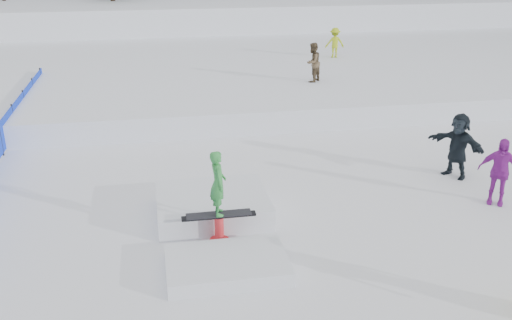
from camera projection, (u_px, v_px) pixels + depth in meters
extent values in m
plane|color=white|center=(250.00, 241.00, 12.49)|extent=(120.00, 120.00, 0.00)
cube|color=white|center=(175.00, 16.00, 39.54)|extent=(60.00, 14.00, 2.40)
cube|color=white|center=(191.00, 69.00, 27.00)|extent=(50.00, 18.00, 0.80)
cube|color=blue|center=(1.00, 138.00, 17.22)|extent=(0.03, 16.00, 0.95)
cylinder|color=black|center=(1.00, 138.00, 17.22)|extent=(0.05, 0.05, 1.10)
cylinder|color=black|center=(14.00, 120.00, 18.96)|extent=(0.05, 0.05, 1.10)
cylinder|color=black|center=(24.00, 105.00, 20.70)|extent=(0.05, 0.05, 1.10)
cylinder|color=black|center=(33.00, 92.00, 22.44)|extent=(0.05, 0.05, 1.10)
cylinder|color=black|center=(41.00, 81.00, 24.18)|extent=(0.05, 0.05, 1.10)
imported|color=brown|center=(313.00, 62.00, 22.70)|extent=(0.96, 0.95, 1.56)
imported|color=#B0C91B|center=(335.00, 43.00, 27.43)|extent=(0.96, 0.60, 1.42)
imported|color=purple|center=(499.00, 171.00, 13.97)|extent=(1.06, 0.92, 1.71)
imported|color=black|center=(458.00, 145.00, 15.57)|extent=(1.28, 1.73, 1.81)
cube|color=white|center=(212.00, 205.00, 13.53)|extent=(2.60, 2.20, 0.54)
cube|color=white|center=(227.00, 265.00, 11.29)|extent=(2.40, 1.60, 0.30)
cylinder|color=#F93C43|center=(220.00, 241.00, 12.43)|extent=(0.44, 0.44, 0.06)
cylinder|color=#F93C43|center=(219.00, 230.00, 12.33)|extent=(0.20, 0.20, 0.60)
cube|color=black|center=(219.00, 216.00, 12.21)|extent=(1.60, 0.16, 0.06)
cube|color=black|center=(219.00, 214.00, 12.20)|extent=(1.40, 0.28, 0.03)
imported|color=green|center=(218.00, 183.00, 11.93)|extent=(0.34, 0.52, 1.42)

